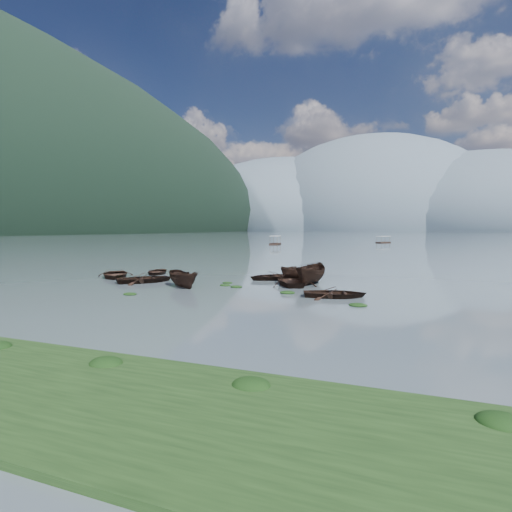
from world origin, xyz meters
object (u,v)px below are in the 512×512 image
(rowboat_3, at_px, (292,284))
(rowboat_0, at_px, (115,278))
(pontoon_centre, at_px, (383,243))
(pontoon_left, at_px, (275,244))

(rowboat_3, bearing_deg, rowboat_0, -19.06)
(rowboat_0, distance_m, pontoon_centre, 104.97)
(rowboat_0, bearing_deg, pontoon_left, 60.15)
(rowboat_0, height_order, pontoon_left, pontoon_left)
(rowboat_0, xyz_separation_m, pontoon_left, (-10.39, 79.22, 0.00))
(pontoon_centre, bearing_deg, rowboat_3, -59.96)
(rowboat_3, relative_size, pontoon_left, 0.81)
(rowboat_3, bearing_deg, pontoon_left, -95.18)
(pontoon_left, relative_size, pontoon_centre, 1.16)
(pontoon_left, distance_m, pontoon_centre, 37.18)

